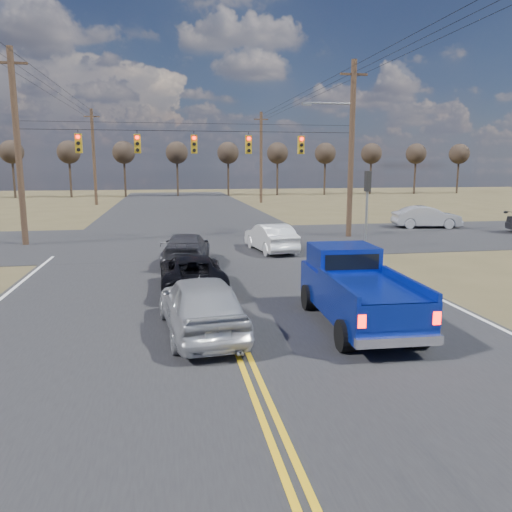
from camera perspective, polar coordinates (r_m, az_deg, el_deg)
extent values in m
plane|color=brown|center=(10.83, -1.09, -12.25)|extent=(160.00, 160.00, 0.00)
cube|color=#28282B|center=(20.37, -5.53, -1.52)|extent=(14.00, 120.00, 0.02)
cube|color=#28282B|center=(28.23, -6.86, 1.76)|extent=(120.00, 12.00, 0.02)
cylinder|color=#473323|center=(28.87, -25.56, 10.99)|extent=(0.32, 0.32, 10.00)
cube|color=#473323|center=(29.30, -26.23, 19.20)|extent=(1.60, 0.12, 0.12)
cylinder|color=#473323|center=(29.83, 10.84, 11.74)|extent=(0.32, 0.32, 10.00)
cube|color=#473323|center=(30.24, 11.12, 19.71)|extent=(1.60, 0.12, 0.12)
cylinder|color=black|center=(27.99, -7.13, 14.00)|extent=(18.00, 0.02, 0.02)
cylinder|color=black|center=(28.02, -7.14, 14.81)|extent=(18.00, 0.02, 0.02)
cube|color=#B28C14|center=(28.26, -19.61, 12.03)|extent=(0.34, 0.24, 1.00)
cylinder|color=#FF0C05|center=(28.13, -19.70, 12.71)|extent=(0.20, 0.06, 0.20)
cylinder|color=black|center=(28.12, -19.66, 12.04)|extent=(0.20, 0.06, 0.20)
cylinder|color=black|center=(28.11, -19.62, 11.37)|extent=(0.20, 0.06, 0.20)
cube|color=black|center=(28.11, -19.72, 12.94)|extent=(0.24, 0.14, 0.03)
cube|color=#B28C14|center=(27.94, -13.39, 12.37)|extent=(0.34, 0.24, 1.00)
cylinder|color=#FF0C05|center=(27.82, -13.44, 13.06)|extent=(0.20, 0.06, 0.20)
cylinder|color=black|center=(27.80, -13.41, 12.38)|extent=(0.20, 0.06, 0.20)
cylinder|color=black|center=(27.79, -13.38, 11.70)|extent=(0.20, 0.06, 0.20)
cube|color=black|center=(27.79, -13.45, 13.29)|extent=(0.24, 0.14, 0.03)
cube|color=#B28C14|center=(27.95, -7.09, 12.56)|extent=(0.34, 0.24, 1.00)
cylinder|color=#FF0C05|center=(27.82, -7.09, 13.26)|extent=(0.20, 0.06, 0.20)
cylinder|color=black|center=(27.81, -7.08, 12.58)|extent=(0.20, 0.06, 0.20)
cylinder|color=black|center=(27.80, -7.06, 11.90)|extent=(0.20, 0.06, 0.20)
cube|color=black|center=(27.80, -7.09, 13.49)|extent=(0.24, 0.14, 0.03)
cube|color=#B28C14|center=(28.28, -0.86, 12.61)|extent=(0.34, 0.24, 1.00)
cylinder|color=#FF0C05|center=(28.15, -0.82, 13.30)|extent=(0.20, 0.06, 0.20)
cylinder|color=black|center=(28.14, -0.82, 12.62)|extent=(0.20, 0.06, 0.20)
cylinder|color=black|center=(28.13, -0.81, 11.95)|extent=(0.20, 0.06, 0.20)
cube|color=black|center=(28.13, -0.81, 13.52)|extent=(0.24, 0.14, 0.03)
cube|color=#B28C14|center=(28.91, 5.16, 12.52)|extent=(0.34, 0.24, 1.00)
cylinder|color=#FF0C05|center=(28.79, 5.24, 13.19)|extent=(0.20, 0.06, 0.20)
cylinder|color=black|center=(28.78, 5.23, 12.53)|extent=(0.20, 0.06, 0.20)
cylinder|color=black|center=(28.77, 5.22, 11.87)|extent=(0.20, 0.06, 0.20)
cube|color=black|center=(28.77, 5.26, 13.41)|extent=(0.24, 0.14, 0.03)
cylinder|color=slate|center=(25.47, 12.50, 4.29)|extent=(0.12, 0.12, 3.20)
cube|color=black|center=(25.35, 12.66, 8.34)|extent=(0.24, 0.34, 1.00)
cylinder|color=slate|center=(29.55, 8.36, 16.88)|extent=(2.80, 0.10, 0.10)
cube|color=slate|center=(29.17, 5.83, 16.93)|extent=(0.55, 0.22, 0.14)
cylinder|color=#473323|center=(56.38, -18.03, 10.65)|extent=(0.32, 0.32, 10.00)
cube|color=#473323|center=(56.60, -18.28, 14.90)|extent=(1.60, 0.12, 0.12)
cylinder|color=#473323|center=(56.88, 0.58, 11.14)|extent=(0.32, 0.32, 10.00)
cube|color=#473323|center=(57.09, 0.59, 15.36)|extent=(1.60, 0.12, 0.12)
cylinder|color=black|center=(28.36, -26.83, 19.69)|extent=(0.02, 58.00, 0.02)
cylinder|color=black|center=(28.19, -25.38, 19.87)|extent=(0.02, 58.00, 0.02)
cylinder|color=black|center=(29.09, 10.51, 20.32)|extent=(0.02, 58.00, 0.02)
cylinder|color=black|center=(29.34, 11.88, 20.18)|extent=(0.02, 58.00, 0.02)
cylinder|color=black|center=(29.60, 13.21, 20.05)|extent=(0.02, 58.00, 0.02)
cylinder|color=#33261C|center=(72.55, -25.95, 8.16)|extent=(0.28, 0.28, 5.50)
sphere|color=#2D231C|center=(72.56, -26.15, 10.64)|extent=(3.00, 3.00, 3.00)
cylinder|color=#33261C|center=(70.99, -20.46, 8.52)|extent=(0.28, 0.28, 5.50)
sphere|color=#2D231C|center=(71.00, -20.62, 11.05)|extent=(3.00, 3.00, 3.00)
cylinder|color=#33261C|center=(70.11, -14.76, 8.81)|extent=(0.28, 0.28, 5.50)
sphere|color=#2D231C|center=(70.11, -14.88, 11.38)|extent=(3.00, 3.00, 3.00)
cylinder|color=#33261C|center=(69.91, -8.96, 9.01)|extent=(0.28, 0.28, 5.50)
sphere|color=#2D231C|center=(69.92, -9.04, 11.59)|extent=(3.00, 3.00, 3.00)
cylinder|color=#33261C|center=(70.42, -3.19, 9.13)|extent=(0.28, 0.28, 5.50)
sphere|color=#2D231C|center=(70.43, -3.21, 11.69)|extent=(3.00, 3.00, 3.00)
cylinder|color=#33261C|center=(71.61, 2.45, 9.16)|extent=(0.28, 0.28, 5.50)
sphere|color=#2D231C|center=(71.61, 2.47, 11.68)|extent=(3.00, 3.00, 3.00)
cylinder|color=#33261C|center=(73.45, 7.86, 9.10)|extent=(0.28, 0.28, 5.50)
sphere|color=#2D231C|center=(73.45, 7.92, 11.55)|extent=(3.00, 3.00, 3.00)
cylinder|color=#33261C|center=(75.89, 12.95, 8.97)|extent=(0.28, 0.28, 5.50)
sphere|color=#2D231C|center=(75.90, 13.05, 11.35)|extent=(3.00, 3.00, 3.00)
cylinder|color=#33261C|center=(78.88, 17.70, 8.79)|extent=(0.28, 0.28, 5.50)
sphere|color=#2D231C|center=(78.89, 17.82, 11.07)|extent=(3.00, 3.00, 3.00)
cylinder|color=#33261C|center=(82.36, 22.06, 8.57)|extent=(0.28, 0.28, 5.50)
sphere|color=#2D231C|center=(82.37, 22.21, 10.76)|extent=(3.00, 3.00, 3.00)
cylinder|color=black|center=(11.55, 10.12, -8.97)|extent=(0.33, 0.76, 0.75)
cylinder|color=black|center=(12.21, 18.17, -8.27)|extent=(0.33, 0.76, 0.75)
cylinder|color=black|center=(14.65, 6.05, -4.72)|extent=(0.33, 0.76, 0.75)
cylinder|color=black|center=(15.17, 12.60, -4.39)|extent=(0.33, 0.76, 0.75)
cube|color=#0E2399|center=(13.22, 11.60, -4.42)|extent=(2.06, 5.12, 0.94)
cube|color=#0E2399|center=(14.31, 9.91, -0.10)|extent=(1.79, 1.66, 0.67)
cube|color=black|center=(13.59, 10.91, -0.68)|extent=(1.50, 0.11, 0.42)
cube|color=#0E2399|center=(11.91, 9.23, -3.19)|extent=(0.21, 3.09, 0.19)
cube|color=#0E2399|center=(12.54, 17.03, -2.83)|extent=(0.21, 3.09, 0.19)
cube|color=#0E2399|center=(10.93, 16.04, -6.72)|extent=(1.87, 0.15, 0.56)
cube|color=silver|center=(11.03, 16.04, -9.38)|extent=(1.92, 0.24, 0.21)
cube|color=#FF0C05|center=(10.61, 12.00, -7.32)|extent=(0.17, 0.06, 0.28)
cube|color=#FF0C05|center=(11.27, 19.96, -6.68)|extent=(0.17, 0.06, 0.28)
imported|color=#AAACB2|center=(12.50, -6.29, -5.51)|extent=(2.24, 4.63, 1.52)
imported|color=black|center=(16.82, -7.32, -1.92)|extent=(2.10, 4.48, 1.24)
imported|color=silver|center=(24.39, 1.68, 2.12)|extent=(2.02, 4.34, 1.38)
imported|color=#3A393F|center=(21.47, -7.97, 0.82)|extent=(2.41, 4.74, 1.32)
imported|color=#A8AAB1|center=(35.65, 18.91, 4.23)|extent=(2.21, 4.63, 1.47)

